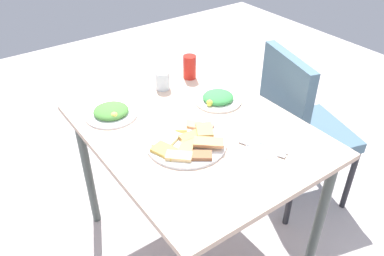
# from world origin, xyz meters

# --- Properties ---
(ground_plane) EXTENTS (6.00, 6.00, 0.00)m
(ground_plane) POSITION_xyz_m (0.00, 0.00, 0.00)
(ground_plane) COLOR #BBB0AF
(dining_table) EXTENTS (1.03, 0.83, 0.75)m
(dining_table) POSITION_xyz_m (0.00, 0.00, 0.66)
(dining_table) COLOR beige
(dining_table) RESTS_ON ground_plane
(dining_chair) EXTENTS (0.52, 0.52, 0.93)m
(dining_chair) POSITION_xyz_m (0.03, 0.65, 0.53)
(dining_chair) COLOR slate
(dining_chair) RESTS_ON ground_plane
(pide_platter) EXTENTS (0.32, 0.32, 0.04)m
(pide_platter) POSITION_xyz_m (0.07, -0.10, 0.76)
(pide_platter) COLOR white
(pide_platter) RESTS_ON dining_table
(salad_plate_greens) EXTENTS (0.23, 0.23, 0.04)m
(salad_plate_greens) POSITION_xyz_m (-0.30, -0.25, 0.76)
(salad_plate_greens) COLOR white
(salad_plate_greens) RESTS_ON dining_table
(salad_plate_rice) EXTENTS (0.22, 0.22, 0.04)m
(salad_plate_rice) POSITION_xyz_m (-0.12, 0.21, 0.76)
(salad_plate_rice) COLOR white
(salad_plate_rice) RESTS_ON dining_table
(soda_can) EXTENTS (0.09, 0.09, 0.12)m
(soda_can) POSITION_xyz_m (-0.39, 0.24, 0.81)
(soda_can) COLOR red
(soda_can) RESTS_ON dining_table
(drinking_glass) EXTENTS (0.07, 0.07, 0.09)m
(drinking_glass) POSITION_xyz_m (-0.37, 0.07, 0.79)
(drinking_glass) COLOR silver
(drinking_glass) RESTS_ON dining_table
(paper_napkin) EXTENTS (0.16, 0.16, 0.00)m
(paper_napkin) POSITION_xyz_m (0.27, 0.14, 0.75)
(paper_napkin) COLOR white
(paper_napkin) RESTS_ON dining_table
(fork) EXTENTS (0.19, 0.09, 0.00)m
(fork) POSITION_xyz_m (0.27, 0.12, 0.75)
(fork) COLOR silver
(fork) RESTS_ON paper_napkin
(spoon) EXTENTS (0.17, 0.06, 0.00)m
(spoon) POSITION_xyz_m (0.27, 0.16, 0.75)
(spoon) COLOR silver
(spoon) RESTS_ON paper_napkin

